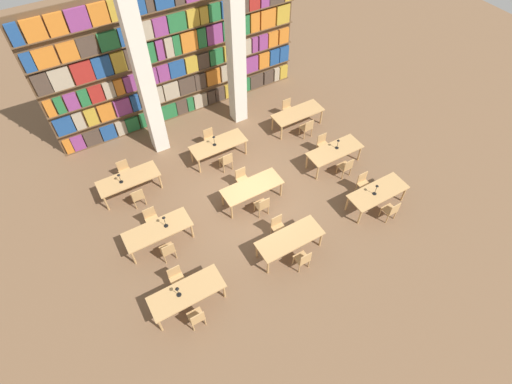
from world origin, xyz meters
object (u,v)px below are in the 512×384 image
reading_table_3 (158,231)px  desk_lamp_1 (377,188)px  reading_table_2 (378,193)px  chair_4 (391,210)px  chair_1 (177,278)px  chair_3 (278,227)px  chair_11 (323,144)px  reading_table_0 (187,293)px  reading_table_6 (129,180)px  chair_16 (307,127)px  chair_17 (288,108)px  desk_lamp_0 (177,290)px  desk_lamp_4 (119,177)px  desk_lamp_2 (164,220)px  chair_14 (226,161)px  chair_9 (242,179)px  desk_lamp_3 (338,142)px  chair_5 (363,183)px  chair_6 (168,250)px  reading_table_7 (218,145)px  chair_2 (303,259)px  chair_15 (210,138)px  chair_10 (346,167)px  chair_7 (152,219)px  desk_lamp_5 (214,139)px  reading_table_1 (290,239)px  pillar_center (236,54)px  reading_table_5 (335,151)px  pillar_left (145,83)px  chair_12 (138,196)px  chair_13 (125,171)px  chair_8 (262,205)px  reading_table_4 (252,188)px

reading_table_3 → desk_lamp_1: bearing=-19.0°
reading_table_2 → chair_4: chair_4 is taller
chair_1 → reading_table_3: chair_1 is taller
chair_3 → chair_11: bearing=-146.2°
reading_table_0 → reading_table_6: size_ratio=1.00×
chair_16 → chair_17: 1.41m
desk_lamp_0 → desk_lamp_4: bearing=90.5°
desk_lamp_2 → chair_14: 3.67m
reading_table_0 → reading_table_6: same height
chair_9 → desk_lamp_3: (3.70, -0.68, 0.57)m
chair_5 → chair_6: same height
reading_table_7 → chair_16: size_ratio=2.46×
desk_lamp_0 → reading_table_6: bearing=87.6°
desk_lamp_4 → chair_11: bearing=-13.6°
desk_lamp_1 → chair_2: bearing=-167.9°
chair_15 → chair_14: bearing=90.0°
desk_lamp_4 → chair_2: bearing=-55.9°
reading_table_0 → chair_5: bearing=6.2°
chair_10 → chair_15: bearing=133.0°
chair_2 → chair_14: same height
chair_7 → chair_15: bearing=-143.3°
chair_9 → desk_lamp_5: (-0.18, 1.80, 0.58)m
reading_table_1 → chair_9: (0.04, 3.13, -0.19)m
chair_3 → desk_lamp_3: 4.14m
desk_lamp_4 → chair_15: size_ratio=0.48×
reading_table_0 → chair_11: chair_11 is taller
pillar_center → chair_14: 4.01m
chair_3 → chair_15: size_ratio=1.00×
chair_1 → chair_3: same height
desk_lamp_0 → chair_17: (7.38, 5.64, -0.56)m
chair_3 → chair_4: bearing=159.5°
desk_lamp_2 → reading_table_5: 6.77m
chair_5 → reading_table_5: bearing=-88.5°
pillar_left → chair_16: 6.44m
chair_4 → desk_lamp_1: (-0.21, 0.69, 0.59)m
chair_12 → chair_7: bearing=-86.7°
chair_13 → chair_17: bearing=179.9°
reading_table_5 → reading_table_0: bearing=-161.1°
reading_table_2 → chair_8: bearing=155.1°
desk_lamp_0 → chair_3: 3.86m
reading_table_5 → chair_15: chair_15 is taller
chair_1 → chair_13: (0.08, 4.98, 0.00)m
desk_lamp_2 → chair_10: size_ratio=0.58×
desk_lamp_1 → reading_table_4: desk_lamp_1 is taller
reading_table_3 → chair_11: chair_11 is taller
desk_lamp_5 → chair_16: desk_lamp_5 is taller
reading_table_7 → chair_11: bearing=-26.6°
chair_16 → chair_10: bearing=-90.6°
reading_table_6 → chair_14: chair_14 is taller
chair_5 → reading_table_4: (-3.61, 1.67, 0.19)m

